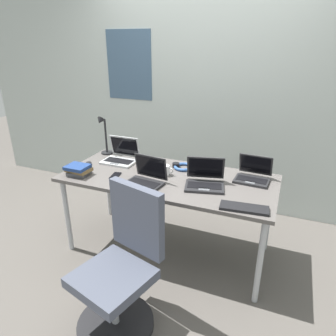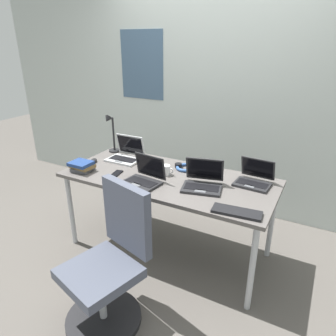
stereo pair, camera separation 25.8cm
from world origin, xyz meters
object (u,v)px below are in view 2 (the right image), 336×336
(laptop_by_keyboard, at_px, (126,155))
(laptop_near_mouse, at_px, (144,178))
(desk_lamp, at_px, (111,134))
(headphones, at_px, (186,167))
(book_stack, at_px, (82,166))
(laptop_near_lamp, at_px, (203,182))
(pill_bottle, at_px, (146,162))
(coffee_mug, at_px, (166,170))
(office_chair, at_px, (110,269))
(cell_phone, at_px, (117,173))
(external_keyboard, at_px, (237,212))
(laptop_back_right, at_px, (254,179))
(computer_mouse, at_px, (94,161))

(laptop_by_keyboard, xyz_separation_m, laptop_near_mouse, (0.44, -0.36, -0.00))
(desk_lamp, xyz_separation_m, headphones, (0.86, -0.05, -0.18))
(laptop_by_keyboard, bearing_deg, laptop_near_mouse, -39.19)
(book_stack, bearing_deg, desk_lamp, 97.80)
(laptop_near_lamp, xyz_separation_m, pill_bottle, (-0.63, 0.16, -0.00))
(pill_bottle, height_order, coffee_mug, coffee_mug)
(office_chair, bearing_deg, cell_phone, 122.21)
(cell_phone, relative_size, pill_bottle, 1.72)
(cell_phone, bearing_deg, desk_lamp, 121.62)
(laptop_near_mouse, distance_m, office_chair, 0.77)
(laptop_by_keyboard, height_order, external_keyboard, laptop_by_keyboard)
(laptop_near_mouse, bearing_deg, laptop_back_right, 26.47)
(laptop_near_mouse, xyz_separation_m, book_stack, (-0.61, -0.06, 0.00))
(laptop_back_right, bearing_deg, office_chair, -122.41)
(laptop_near_lamp, relative_size, office_chair, 0.37)
(cell_phone, xyz_separation_m, headphones, (0.48, 0.39, 0.01))
(headphones, distance_m, office_chair, 1.13)
(laptop_back_right, height_order, cell_phone, laptop_back_right)
(cell_phone, relative_size, headphones, 0.64)
(computer_mouse, height_order, pill_bottle, pill_bottle)
(coffee_mug, bearing_deg, book_stack, -158.32)
(laptop_near_lamp, distance_m, cell_phone, 0.77)
(external_keyboard, height_order, computer_mouse, computer_mouse)
(laptop_back_right, distance_m, office_chair, 1.30)
(computer_mouse, bearing_deg, headphones, -7.15)
(office_chair, bearing_deg, desk_lamp, 125.87)
(computer_mouse, distance_m, pill_bottle, 0.51)
(laptop_near_lamp, distance_m, external_keyboard, 0.44)
(computer_mouse, height_order, headphones, headphones)
(laptop_by_keyboard, bearing_deg, office_chair, -60.78)
(external_keyboard, xyz_separation_m, book_stack, (-1.42, 0.06, 0.04))
(pill_bottle, distance_m, book_stack, 0.57)
(desk_lamp, relative_size, headphones, 1.87)
(computer_mouse, bearing_deg, cell_phone, -43.20)
(headphones, bearing_deg, laptop_by_keyboard, -174.22)
(laptop_near_lamp, xyz_separation_m, cell_phone, (-0.76, -0.11, -0.04))
(laptop_near_mouse, distance_m, headphones, 0.46)
(laptop_near_mouse, bearing_deg, desk_lamp, 145.52)
(cell_phone, height_order, pill_bottle, pill_bottle)
(laptop_back_right, xyz_separation_m, cell_phone, (-1.10, -0.36, -0.04))
(laptop_back_right, distance_m, coffee_mug, 0.73)
(laptop_near_lamp, xyz_separation_m, office_chair, (-0.32, -0.79, -0.39))
(cell_phone, distance_m, coffee_mug, 0.43)
(laptop_near_mouse, bearing_deg, book_stack, -174.75)
(laptop_near_lamp, distance_m, laptop_back_right, 0.42)
(desk_lamp, relative_size, laptop_near_lamp, 1.13)
(laptop_near_mouse, relative_size, cell_phone, 2.35)
(laptop_by_keyboard, height_order, laptop_near_lamp, laptop_by_keyboard)
(computer_mouse, relative_size, office_chair, 0.10)
(laptop_by_keyboard, distance_m, external_keyboard, 1.33)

